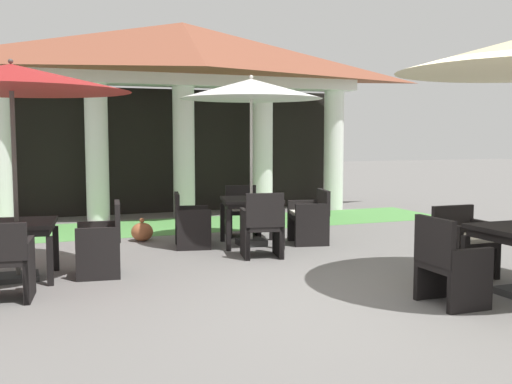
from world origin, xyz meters
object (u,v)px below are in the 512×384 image
at_px(patio_chair_mid_right_east, 102,242).
at_px(terracotta_urn, 142,232).
at_px(patio_chair_near_foreground_west, 449,265).
at_px(patio_chair_mid_left_west, 190,222).
at_px(patio_chair_mid_left_south, 262,228).
at_px(patio_chair_mid_left_north, 242,212).
at_px(patio_chair_mid_right_south, 4,263).
at_px(patio_chair_near_foreground_north, 463,243).
at_px(patio_chair_mid_left_east, 310,217).
at_px(patio_umbrella_mid_right, 11,79).
at_px(patio_umbrella_mid_left, 251,91).
at_px(patio_table_mid_right, 17,230).
at_px(patio_table_mid_left, 251,205).

xyz_separation_m(patio_chair_mid_right_east, terracotta_urn, (0.92, 2.25, -0.26)).
height_order(patio_chair_near_foreground_west, patio_chair_mid_left_west, patio_chair_near_foreground_west).
distance_m(patio_chair_mid_left_south, patio_chair_mid_left_north, 1.91).
xyz_separation_m(patio_chair_mid_right_east, patio_chair_mid_right_south, (-1.10, -0.83, -0.01)).
xyz_separation_m(patio_chair_near_foreground_north, patio_chair_mid_right_east, (-4.13, 1.67, 0.00)).
xyz_separation_m(patio_chair_mid_left_east, patio_umbrella_mid_right, (-4.36, -0.92, 1.97)).
bearing_deg(patio_chair_mid_left_west, patio_chair_mid_right_south, -37.40).
bearing_deg(terracotta_urn, patio_chair_near_foreground_west, -65.76).
xyz_separation_m(patio_umbrella_mid_right, terracotta_urn, (1.89, 2.12, -2.23)).
bearing_deg(patio_umbrella_mid_right, patio_umbrella_mid_left, 18.06).
bearing_deg(patio_chair_mid_left_south, patio_chair_mid_left_north, 90.00).
bearing_deg(patio_table_mid_right, patio_chair_mid_right_south, -97.64).
bearing_deg(patio_table_mid_left, patio_umbrella_mid_left, -91.79).
distance_m(patio_chair_mid_left_south, terracotta_urn, 2.38).
xyz_separation_m(patio_chair_near_foreground_west, patio_chair_mid_left_south, (-0.86, 2.96, 0.01)).
bearing_deg(patio_chair_mid_left_west, patio_umbrella_mid_left, 90.00).
distance_m(patio_chair_near_foreground_north, patio_chair_mid_left_north, 4.13).
bearing_deg(patio_table_mid_left, patio_chair_near_foreground_north, -60.20).
height_order(patio_chair_mid_left_west, patio_chair_mid_right_east, patio_chair_mid_right_east).
xyz_separation_m(patio_chair_mid_left_north, patio_chair_mid_right_south, (-3.75, -3.01, -0.01)).
distance_m(patio_table_mid_left, patio_chair_mid_left_south, 0.98).
relative_size(patio_umbrella_mid_right, patio_chair_mid_right_south, 3.25).
relative_size(patio_table_mid_left, patio_chair_mid_left_north, 1.23).
distance_m(patio_chair_mid_left_west, patio_umbrella_mid_right, 3.44).
bearing_deg(patio_chair_mid_left_east, patio_umbrella_mid_left, 90.00).
relative_size(patio_table_mid_left, patio_chair_mid_left_south, 1.12).
bearing_deg(patio_umbrella_mid_left, patio_table_mid_right, -161.94).
relative_size(patio_chair_mid_left_north, patio_umbrella_mid_right, 0.31).
distance_m(patio_chair_near_foreground_north, patio_umbrella_mid_right, 5.76).
relative_size(patio_chair_mid_left_south, patio_table_mid_right, 0.95).
distance_m(patio_chair_mid_left_east, patio_chair_mid_right_east, 3.55).
relative_size(patio_chair_near_foreground_west, patio_umbrella_mid_left, 0.34).
xyz_separation_m(patio_chair_mid_left_south, patio_chair_mid_left_north, (0.39, 1.87, -0.01)).
bearing_deg(patio_chair_mid_left_east, patio_table_mid_left, 90.00).
xyz_separation_m(patio_umbrella_mid_left, patio_chair_mid_right_south, (-3.56, -2.08, -2.01)).
relative_size(patio_table_mid_right, patio_chair_mid_right_south, 1.16).
bearing_deg(patio_chair_mid_right_east, patio_umbrella_mid_left, -55.44).
relative_size(patio_chair_near_foreground_west, patio_chair_mid_left_south, 0.97).
bearing_deg(patio_table_mid_right, patio_chair_mid_left_north, 29.56).
xyz_separation_m(patio_chair_mid_left_east, patio_chair_mid_left_south, (-1.13, -0.75, 0.01)).
distance_m(patio_umbrella_mid_left, patio_chair_mid_left_south, 2.21).
xyz_separation_m(patio_chair_near_foreground_north, patio_chair_mid_right_south, (-5.23, 0.84, -0.01)).
bearing_deg(patio_chair_near_foreground_west, patio_table_mid_right, -123.53).
distance_m(patio_chair_mid_left_west, patio_chair_mid_right_east, 2.09).
bearing_deg(patio_chair_mid_left_east, patio_umbrella_mid_right, 113.59).
xyz_separation_m(patio_chair_near_foreground_west, patio_chair_mid_left_west, (-1.61, 4.09, -0.01)).
relative_size(patio_chair_near_foreground_west, patio_chair_mid_left_north, 1.07).
relative_size(patio_chair_mid_left_north, patio_chair_mid_right_east, 0.94).
distance_m(patio_chair_mid_left_north, patio_chair_mid_right_east, 3.43).
xyz_separation_m(patio_chair_mid_left_west, patio_chair_mid_left_north, (1.13, 0.74, 0.01)).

